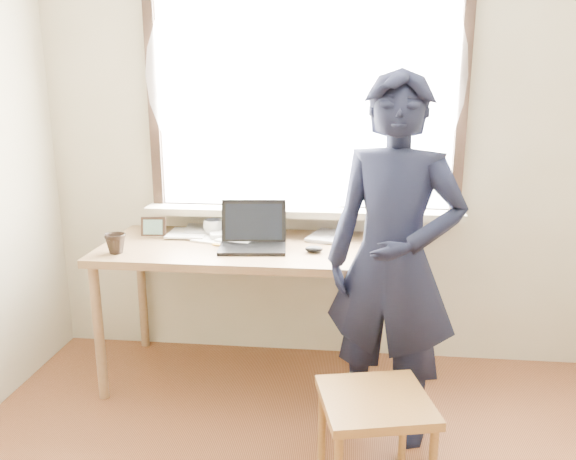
# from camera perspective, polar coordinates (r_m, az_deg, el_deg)

# --- Properties ---
(room_shell) EXTENTS (3.52, 4.02, 2.61)m
(room_shell) POSITION_cam_1_polar(r_m,az_deg,el_deg) (1.50, 2.98, 14.02)
(room_shell) COLOR #C0B89B
(room_shell) RESTS_ON ground
(desk) EXTENTS (1.48, 0.74, 0.79)m
(desk) POSITION_cam_1_polar(r_m,az_deg,el_deg) (3.13, -5.17, -2.95)
(desk) COLOR olive
(desk) RESTS_ON ground
(laptop) EXTENTS (0.38, 0.32, 0.24)m
(laptop) POSITION_cam_1_polar(r_m,az_deg,el_deg) (3.05, -3.56, -0.68)
(laptop) COLOR black
(laptop) RESTS_ON desk
(mug_white) EXTENTS (0.14, 0.14, 0.09)m
(mug_white) POSITION_cam_1_polar(r_m,az_deg,el_deg) (3.32, -7.59, 0.28)
(mug_white) COLOR white
(mug_white) RESTS_ON desk
(mug_dark) EXTENTS (0.16, 0.16, 0.10)m
(mug_dark) POSITION_cam_1_polar(r_m,az_deg,el_deg) (3.06, -17.12, -1.33)
(mug_dark) COLOR black
(mug_dark) RESTS_ON desk
(mouse) EXTENTS (0.09, 0.07, 0.04)m
(mouse) POSITION_cam_1_polar(r_m,az_deg,el_deg) (2.95, 2.65, -1.96)
(mouse) COLOR black
(mouse) RESTS_ON desk
(desk_clutter) EXTENTS (0.82, 0.46, 0.04)m
(desk_clutter) POSITION_cam_1_polar(r_m,az_deg,el_deg) (3.33, -10.70, -0.27)
(desk_clutter) COLOR maroon
(desk_clutter) RESTS_ON desk
(book_a) EXTENTS (0.22, 0.27, 0.02)m
(book_a) POSITION_cam_1_polar(r_m,az_deg,el_deg) (3.42, -10.40, 0.02)
(book_a) COLOR white
(book_a) RESTS_ON desk
(book_b) EXTENTS (0.27, 0.32, 0.02)m
(book_b) POSITION_cam_1_polar(r_m,az_deg,el_deg) (3.27, 2.52, -0.46)
(book_b) COLOR white
(book_b) RESTS_ON desk
(picture_frame) EXTENTS (0.14, 0.03, 0.11)m
(picture_frame) POSITION_cam_1_polar(r_m,az_deg,el_deg) (3.32, -13.51, 0.18)
(picture_frame) COLOR black
(picture_frame) RESTS_ON desk
(work_chair) EXTENTS (0.51, 0.49, 0.44)m
(work_chair) POSITION_cam_1_polar(r_m,az_deg,el_deg) (2.41, 8.83, -17.83)
(work_chair) COLOR olive
(work_chair) RESTS_ON ground
(person) EXTENTS (0.73, 0.59, 1.72)m
(person) POSITION_cam_1_polar(r_m,az_deg,el_deg) (2.62, 10.62, -3.28)
(person) COLOR black
(person) RESTS_ON ground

